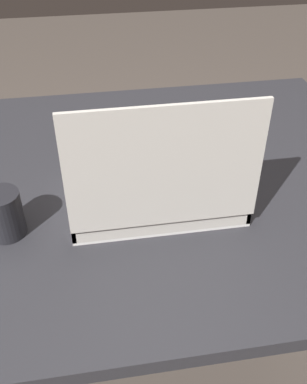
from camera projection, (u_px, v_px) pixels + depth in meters
The scene contains 5 objects.
ground_plane at pixel (130, 369), 1.49m from camera, with size 8.00×8.00×0.00m, color #564C44.
dining_table at pixel (121, 212), 1.07m from camera, with size 1.29×0.92×0.78m.
donut_box at pixel (155, 188), 0.90m from camera, with size 0.35×0.25×0.28m.
coffee_mug at pixel (4, 213), 0.84m from camera, with size 0.07×0.07×0.09m.
paper_napkin at pixel (169, 138), 1.15m from camera, with size 0.13×0.09×0.01m.
Camera 1 is at (0.06, 0.82, 1.37)m, focal length 42.00 mm.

